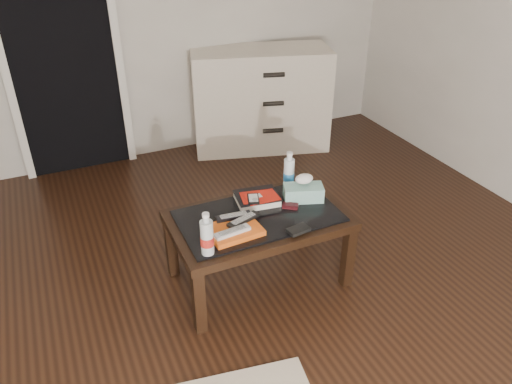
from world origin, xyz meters
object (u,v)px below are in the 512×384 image
textbook (257,198)px  tissue_box (303,193)px  dresser (261,99)px  water_bottle_left (207,234)px  water_bottle_right (289,170)px  coffee_table (258,224)px

textbook → tissue_box: bearing=-10.5°
dresser → water_bottle_left: dresser is taller
textbook → water_bottle_right: (0.25, 0.08, 0.10)m
textbook → water_bottle_right: size_ratio=1.05×
textbook → tissue_box: size_ratio=1.09×
water_bottle_left → dresser: bearing=58.5°
water_bottle_left → water_bottle_right: 0.80m
coffee_table → tissue_box: bearing=8.7°
water_bottle_right → tissue_box: (0.01, -0.17, -0.07)m
coffee_table → tissue_box: (0.31, 0.05, 0.11)m
coffee_table → water_bottle_right: (0.30, 0.22, 0.18)m
water_bottle_left → tissue_box: size_ratio=1.03×
dresser → water_bottle_left: (-1.19, -1.94, 0.13)m
tissue_box → textbook: bearing=-178.8°
water_bottle_right → dresser: bearing=71.5°
coffee_table → water_bottle_left: 0.47m
dresser → tissue_box: (-0.50, -1.68, 0.06)m
dresser → water_bottle_right: 1.60m
water_bottle_left → coffee_table: bearing=29.1°
dresser → water_bottle_right: bearing=-92.7°
tissue_box → dresser: bearing=93.1°
coffee_table → dresser: dresser is taller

